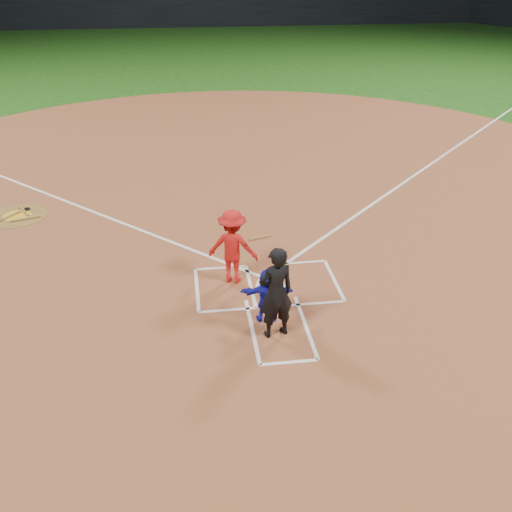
{
  "coord_description": "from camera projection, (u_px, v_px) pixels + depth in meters",
  "views": [
    {
      "loc": [
        -1.74,
        -11.01,
        6.84
      ],
      "look_at": [
        -0.3,
        -0.4,
        1.0
      ],
      "focal_mm": 40.0,
      "sensor_mm": 36.0,
      "label": 1
    }
  ],
  "objects": [
    {
      "name": "on_deck_logo",
      "position": [
        17.0,
        216.0,
        16.36
      ],
      "size": [
        0.8,
        0.8,
        0.0
      ],
      "primitive_type": "cylinder",
      "color": "gold",
      "rests_on": "on_deck_circle"
    },
    {
      "name": "on_deck_bat_a",
      "position": [
        24.0,
        211.0,
        16.59
      ],
      "size": [
        0.46,
        0.77,
        0.06
      ],
      "primitive_type": "cylinder",
      "rotation": [
        1.57,
        0.0,
        0.51
      ],
      "color": "#9C6A39",
      "rests_on": "on_deck_circle"
    },
    {
      "name": "ground",
      "position": [
        267.0,
        285.0,
        13.06
      ],
      "size": [
        120.0,
        120.0,
        0.0
      ],
      "primitive_type": "plane",
      "color": "#194B12",
      "rests_on": "ground"
    },
    {
      "name": "on_deck_circle",
      "position": [
        17.0,
        216.0,
        16.37
      ],
      "size": [
        1.7,
        1.7,
        0.01
      ],
      "primitive_type": "cylinder",
      "color": "brown",
      "rests_on": "home_plate_dirt"
    },
    {
      "name": "stadium_wall_far",
      "position": [
        191.0,
        9.0,
        54.05
      ],
      "size": [
        80.0,
        1.2,
        3.2
      ],
      "primitive_type": "cube",
      "color": "black",
      "rests_on": "ground"
    },
    {
      "name": "home_plate_dirt",
      "position": [
        239.0,
        188.0,
        18.28
      ],
      "size": [
        28.0,
        28.0,
        0.01
      ],
      "primitive_type": "cylinder",
      "color": "brown",
      "rests_on": "ground"
    },
    {
      "name": "chalk_markings",
      "position": [
        241.0,
        196.0,
        17.65
      ],
      "size": [
        28.35,
        17.32,
        0.01
      ],
      "color": "white",
      "rests_on": "home_plate_dirt"
    },
    {
      "name": "home_plate",
      "position": [
        267.0,
        284.0,
        13.05
      ],
      "size": [
        0.6,
        0.6,
        0.02
      ],
      "primitive_type": "cylinder",
      "rotation": [
        0.0,
        0.0,
        3.14
      ],
      "color": "silver",
      "rests_on": "home_plate_dirt"
    },
    {
      "name": "catcher",
      "position": [
        267.0,
        295.0,
        11.57
      ],
      "size": [
        1.12,
        0.45,
        1.17
      ],
      "primitive_type": "imported",
      "rotation": [
        0.0,
        0.0,
        3.04
      ],
      "color": "#161AB9",
      "rests_on": "home_plate_dirt"
    },
    {
      "name": "umpire",
      "position": [
        276.0,
        293.0,
        10.94
      ],
      "size": [
        0.8,
        0.63,
        1.94
      ],
      "primitive_type": "imported",
      "rotation": [
        0.0,
        0.0,
        3.4
      ],
      "color": "black",
      "rests_on": "home_plate_dirt"
    },
    {
      "name": "batter_at_plate",
      "position": [
        233.0,
        247.0,
        12.81
      ],
      "size": [
        1.56,
        0.98,
        1.76
      ],
      "color": "red",
      "rests_on": "home_plate_dirt"
    },
    {
      "name": "on_deck_bat_b",
      "position": [
        9.0,
        217.0,
        16.24
      ],
      "size": [
        0.54,
        0.72,
        0.06
      ],
      "primitive_type": "cylinder",
      "rotation": [
        1.57,
        0.0,
        -0.62
      ],
      "color": "brown",
      "rests_on": "on_deck_circle"
    },
    {
      "name": "bat_weight_donut",
      "position": [
        27.0,
        209.0,
        16.73
      ],
      "size": [
        0.19,
        0.19,
        0.05
      ],
      "primitive_type": "torus",
      "color": "black",
      "rests_on": "on_deck_circle"
    },
    {
      "name": "on_deck_bat_c",
      "position": [
        25.0,
        218.0,
        16.12
      ],
      "size": [
        0.82,
        0.33,
        0.06
      ],
      "primitive_type": "cylinder",
      "rotation": [
        1.57,
        0.0,
        1.89
      ],
      "color": "#9E6C3A",
      "rests_on": "on_deck_circle"
    }
  ]
}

